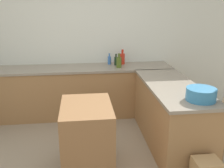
% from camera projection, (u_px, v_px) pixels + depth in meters
% --- Properties ---
extents(wall_back, '(8.00, 0.06, 2.70)m').
position_uv_depth(wall_back, '(82.00, 38.00, 4.77)').
color(wall_back, silver).
rests_on(wall_back, ground_plane).
extents(counter_back, '(3.10, 0.65, 0.89)m').
position_uv_depth(counter_back, '(84.00, 91.00, 4.72)').
color(counter_back, olive).
rests_on(counter_back, ground_plane).
extents(counter_peninsula, '(0.69, 1.77, 0.89)m').
position_uv_depth(counter_peninsula, '(170.00, 114.00, 3.74)').
color(counter_peninsula, olive).
rests_on(counter_peninsula, ground_plane).
extents(island_table, '(0.58, 0.79, 0.86)m').
position_uv_depth(island_table, '(87.00, 139.00, 3.10)').
color(island_table, brown).
rests_on(island_table, ground_plane).
extents(mixing_bowl, '(0.35, 0.35, 0.15)m').
position_uv_depth(mixing_bowl, '(201.00, 94.00, 3.02)').
color(mixing_bowl, teal).
rests_on(mixing_bowl, counter_peninsula).
extents(wine_bottle_dark, '(0.06, 0.06, 0.21)m').
position_uv_depth(wine_bottle_dark, '(116.00, 61.00, 4.70)').
color(wine_bottle_dark, black).
rests_on(wine_bottle_dark, counter_back).
extents(water_bottle_blue, '(0.06, 0.06, 0.20)m').
position_uv_depth(water_bottle_blue, '(109.00, 60.00, 4.77)').
color(water_bottle_blue, '#386BB7').
rests_on(water_bottle_blue, counter_back).
extents(olive_oil_bottle, '(0.09, 0.09, 0.25)m').
position_uv_depth(olive_oil_bottle, '(119.00, 62.00, 4.53)').
color(olive_oil_bottle, '#475B1E').
rests_on(olive_oil_bottle, counter_back).
extents(hot_sauce_bottle, '(0.09, 0.09, 0.27)m').
position_uv_depth(hot_sauce_bottle, '(122.00, 58.00, 4.77)').
color(hot_sauce_bottle, red).
rests_on(hot_sauce_bottle, counter_back).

